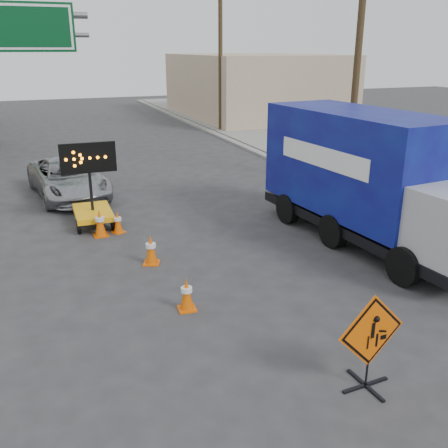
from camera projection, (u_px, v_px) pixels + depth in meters
ground at (288, 375)px, 8.21m from camera, size 100.00×100.00×0.00m
curb_right at (272, 159)px, 23.82m from camera, size 0.40×60.00×0.12m
sidewalk_right at (314, 155)px, 24.61m from camera, size 4.00×60.00×0.15m
building_right_far at (253, 86)px, 38.23m from camera, size 10.00×14.00×4.60m
utility_pole_near at (358, 59)px, 18.16m from camera, size 1.80×0.26×9.00m
utility_pole_far at (220, 54)px, 30.45m from camera, size 1.80×0.26×9.00m
construction_sign at (370, 340)px, 7.65m from camera, size 1.22×0.87×1.62m
arrow_board at (92, 207)px, 14.96m from camera, size 1.59×1.79×2.52m
pickup_truck at (68, 178)px, 17.86m from camera, size 2.83×5.07×1.34m
box_truck at (368, 186)px, 13.39m from camera, size 2.86×7.55×3.51m
cone_a at (187, 294)px, 10.15m from camera, size 0.40×0.40×0.72m
cone_b at (151, 249)px, 12.32m from camera, size 0.51×0.51×0.77m
cone_c at (118, 222)px, 14.41m from camera, size 0.44×0.44×0.66m
cone_d at (100, 223)px, 14.14m from camera, size 0.42×0.42×0.80m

